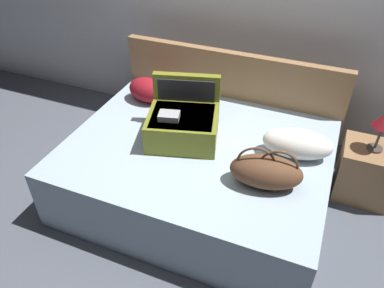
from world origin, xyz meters
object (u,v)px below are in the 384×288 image
at_px(pillow_near_headboard, 297,144).
at_px(nightstand, 366,172).
at_px(bed, 197,171).
at_px(table_lamp, 384,122).
at_px(pillow_center_head, 147,90).
at_px(hard_case_large, 183,122).
at_px(duffel_bag, 266,171).

distance_m(pillow_near_headboard, nightstand, 0.79).
relative_size(bed, table_lamp, 6.05).
bearing_deg(bed, pillow_center_head, 145.45).
xyz_separation_m(hard_case_large, table_lamp, (1.45, 0.48, 0.07)).
distance_m(bed, duffel_bag, 0.74).
relative_size(pillow_near_headboard, table_lamp, 1.53).
distance_m(pillow_center_head, table_lamp, 1.99).
bearing_deg(pillow_center_head, hard_case_large, -37.24).
height_order(bed, pillow_center_head, pillow_center_head).
bearing_deg(table_lamp, pillow_near_headboard, -146.78).
distance_m(bed, nightstand, 1.41).
xyz_separation_m(pillow_center_head, table_lamp, (1.98, 0.07, 0.11)).
bearing_deg(duffel_bag, pillow_near_headboard, 70.35).
bearing_deg(nightstand, bed, -157.30).
bearing_deg(nightstand, duffel_bag, -132.67).
xyz_separation_m(bed, duffel_bag, (0.59, -0.23, 0.38)).
bearing_deg(hard_case_large, pillow_near_headboard, -8.71).
relative_size(pillow_center_head, table_lamp, 1.08).
distance_m(hard_case_large, duffel_bag, 0.79).
bearing_deg(pillow_near_headboard, pillow_center_head, 167.95).
distance_m(hard_case_large, pillow_near_headboard, 0.88).
distance_m(duffel_bag, table_lamp, 1.05).
bearing_deg(nightstand, table_lamp, 26.57).
bearing_deg(bed, pillow_near_headboard, 13.13).
distance_m(hard_case_large, nightstand, 1.58).
relative_size(bed, nightstand, 4.18).
height_order(pillow_center_head, table_lamp, table_lamp).
relative_size(hard_case_large, nightstand, 1.35).
bearing_deg(pillow_near_headboard, nightstand, 33.22).
bearing_deg(table_lamp, pillow_center_head, -177.94).
relative_size(pillow_near_headboard, pillow_center_head, 1.41).
relative_size(hard_case_large, pillow_near_headboard, 1.27).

